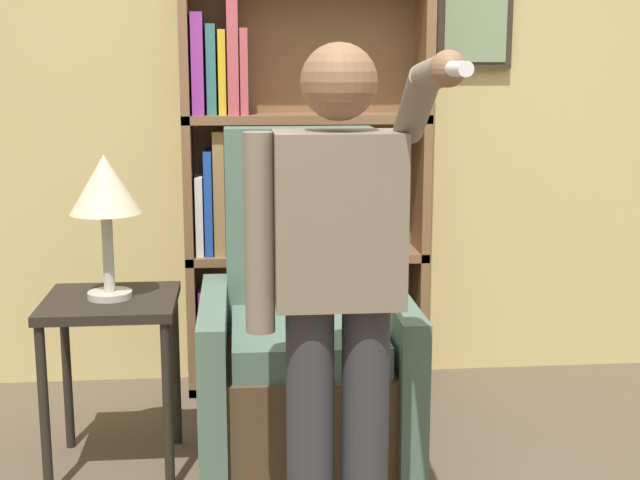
# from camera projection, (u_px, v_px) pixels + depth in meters

# --- Properties ---
(wall_back) EXTENTS (8.00, 0.11, 2.80)m
(wall_back) POSITION_uv_depth(u_px,v_px,m) (336.00, 92.00, 4.26)
(wall_back) COLOR tan
(wall_back) RESTS_ON ground_plane
(bookcase) EXTENTS (1.13, 0.28, 1.93)m
(bookcase) POSITION_uv_depth(u_px,v_px,m) (279.00, 194.00, 4.17)
(bookcase) COLOR brown
(bookcase) RESTS_ON ground_plane
(armchair) EXTENTS (0.80, 0.84, 1.28)m
(armchair) POSITION_uv_depth(u_px,v_px,m) (304.00, 357.00, 3.53)
(armchair) COLOR #4C3823
(armchair) RESTS_ON ground_plane
(person_standing) EXTENTS (0.53, 0.78, 1.60)m
(person_standing) POSITION_uv_depth(u_px,v_px,m) (338.00, 275.00, 2.69)
(person_standing) COLOR #2D2D33
(person_standing) RESTS_ON ground_plane
(side_table) EXTENTS (0.49, 0.49, 0.68)m
(side_table) POSITION_uv_depth(u_px,v_px,m) (112.00, 327.00, 3.33)
(side_table) COLOR black
(side_table) RESTS_ON ground_plane
(table_lamp) EXTENTS (0.26, 0.26, 0.53)m
(table_lamp) POSITION_uv_depth(u_px,v_px,m) (105.00, 191.00, 3.23)
(table_lamp) COLOR #B7B2A8
(table_lamp) RESTS_ON side_table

